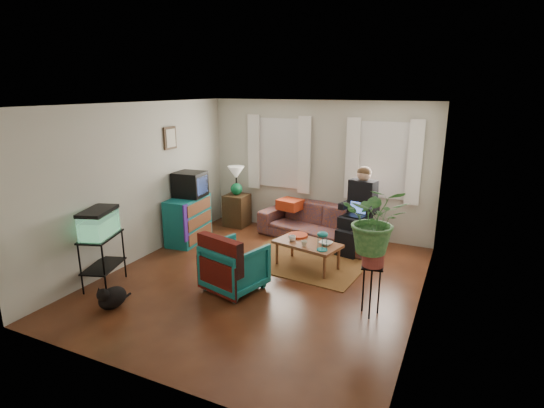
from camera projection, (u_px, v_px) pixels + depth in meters
The scene contains 31 objects.
floor at pixel (261, 280), 6.42m from camera, with size 4.50×5.00×0.01m, color #4F2B14.
ceiling at pixel (259, 104), 5.73m from camera, with size 4.50×5.00×0.01m, color white.
wall_back at pixel (318, 168), 8.26m from camera, with size 4.50×0.01×2.60m, color silver.
wall_front at pixel (138, 258), 3.89m from camera, with size 4.50×0.01×2.60m, color silver.
wall_left at pixel (139, 183), 7.00m from camera, with size 0.01×5.00×2.60m, color silver.
wall_right at pixel (425, 217), 5.15m from camera, with size 0.01×5.00×2.60m, color silver.
window_left at pixel (280, 153), 8.50m from camera, with size 1.08×0.04×1.38m, color white.
window_right at pixel (383, 160), 7.66m from camera, with size 1.08×0.04×1.38m, color white.
curtains_left at pixel (278, 154), 8.43m from camera, with size 1.36×0.06×1.50m, color white.
curtains_right at pixel (382, 161), 7.59m from camera, with size 1.36×0.06×1.50m, color white.
picture_frame at pixel (170, 138), 7.55m from camera, with size 0.04×0.32×0.40m, color #3D2616.
area_rug at pixel (305, 260), 7.16m from camera, with size 2.00×1.60×0.01m, color brown.
sofa at pixel (318, 218), 8.01m from camera, with size 2.29×0.90×0.90m, color brown.
seated_person at pixel (359, 213), 7.46m from camera, with size 0.57×0.70×1.37m, color black, non-canonical shape.
side_table at pixel (237, 210), 8.91m from camera, with size 0.46×0.46×0.67m, color #412418.
table_lamp at pixel (236, 181), 8.74m from camera, with size 0.34×0.34×0.61m, color white, non-canonical shape.
dresser at pixel (188, 220), 7.94m from camera, with size 0.48×0.96×0.86m, color #125370.
crt_tv at pixel (190, 184), 7.85m from camera, with size 0.53×0.48×0.46m, color black.
aquarium_stand at pixel (103, 261), 6.16m from camera, with size 0.39×0.69×0.77m, color black.
aquarium at pixel (99, 222), 6.00m from camera, with size 0.34×0.63×0.41m, color #7FD899.
black_cat at pixel (112, 296), 5.56m from camera, with size 0.28×0.43×0.36m, color black.
armchair at pixel (235, 264), 6.06m from camera, with size 0.75×0.70×0.77m, color navy.
serape_throw at pixel (219, 260), 5.79m from camera, with size 0.77×0.18×0.63m, color #9E0A0A.
coffee_table at pixel (307, 255), 6.83m from camera, with size 1.03×0.56×0.43m, color brown.
cup_a at pixel (292, 238), 6.83m from camera, with size 0.12×0.12×0.09m, color white.
cup_b at pixel (304, 244), 6.61m from camera, with size 0.09×0.09×0.09m, color beige.
bowl at pixel (326, 243), 6.67m from camera, with size 0.20×0.20×0.05m, color white.
snack_tray at pixel (298, 235), 7.04m from camera, with size 0.32×0.32×0.04m, color #B21414.
birdcage at pixel (322, 241), 6.41m from camera, with size 0.17×0.17×0.30m, color #115B6B, non-canonical shape.
plant_stand at pixel (371, 290), 5.37m from camera, with size 0.29×0.29×0.68m, color black.
potted_plant at pixel (375, 230), 5.15m from camera, with size 0.77×0.67×0.86m, color #599947.
Camera 1 is at (2.66, -5.25, 2.81)m, focal length 28.00 mm.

